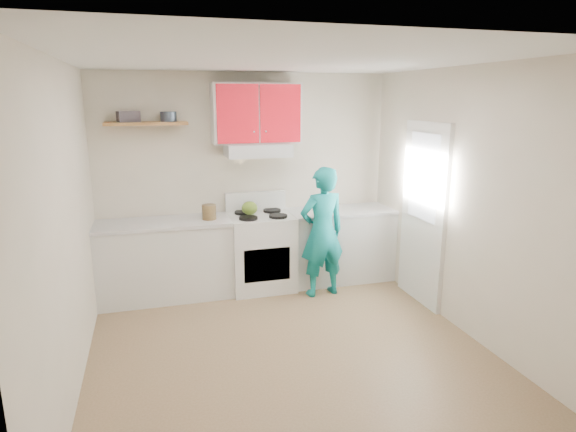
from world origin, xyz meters
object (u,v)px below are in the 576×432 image
object	(u,v)px
tin	(168,117)
person	(322,232)
kettle	(250,208)
crock	(209,213)
stove	(261,252)

from	to	relation	value
tin	person	distance (m)	2.19
kettle	crock	bearing A→B (deg)	-148.02
person	crock	bearing A→B (deg)	-24.70
person	tin	bearing A→B (deg)	-26.62
stove	tin	size ratio (longest dim) A/B	5.08
kettle	person	xyz separation A→B (m)	(0.76, -0.48, -0.23)
kettle	person	size ratio (longest dim) A/B	0.13
tin	crock	xyz separation A→B (m)	(0.39, -0.18, -1.10)
stove	person	bearing A→B (deg)	-32.39
stove	person	world-z (taller)	person
tin	person	bearing A→B (deg)	-18.82
tin	kettle	world-z (taller)	tin
tin	kettle	bearing A→B (deg)	-5.08
crock	tin	bearing A→B (deg)	155.28
tin	person	world-z (taller)	tin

